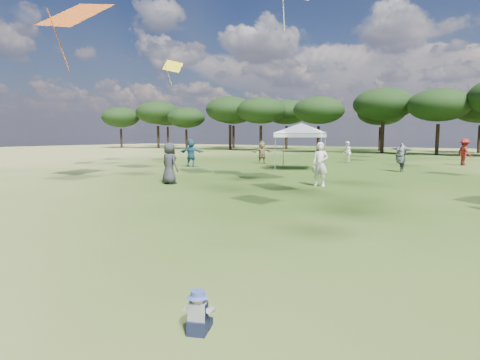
% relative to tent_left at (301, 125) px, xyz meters
% --- Properties ---
extents(tent_left, '(5.48, 5.48, 3.09)m').
position_rel_tent_left_xyz_m(tent_left, '(0.00, 0.00, 0.00)').
color(tent_left, gray).
rests_on(tent_left, ground).
extents(toddler, '(0.35, 0.38, 0.47)m').
position_rel_tent_left_xyz_m(toddler, '(7.67, -19.30, -2.46)').
color(toddler, black).
rests_on(toddler, ground).
extents(festival_crowd, '(30.39, 23.35, 1.92)m').
position_rel_tent_left_xyz_m(festival_crowd, '(7.13, 0.29, -1.80)').
color(festival_crowd, '#28292C').
rests_on(festival_crowd, ground).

